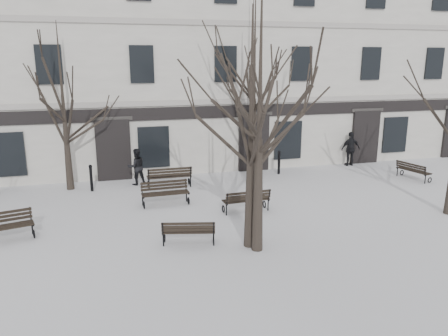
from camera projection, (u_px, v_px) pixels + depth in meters
name	position (u px, v px, depth m)	size (l,w,h in m)	color
ground	(231.00, 234.00, 14.43)	(100.00, 100.00, 0.00)	silver
building	(169.00, 61.00, 25.22)	(40.40, 10.20, 11.40)	beige
tree_1	(260.00, 80.00, 12.04)	(5.69, 5.69, 8.13)	black
tree_2	(251.00, 102.00, 12.47)	(4.97, 4.97, 7.10)	black
tree_4	(62.00, 87.00, 18.37)	(5.02, 5.02, 7.17)	black
tree_5	(253.00, 73.00, 19.24)	(5.65, 5.65, 8.07)	black
tree_6	(255.00, 58.00, 20.19)	(6.35, 6.35, 9.07)	black
bench_0	(2.00, 226.00, 13.80)	(1.92, 1.09, 0.92)	black
bench_1	(189.00, 231.00, 13.54)	(1.72, 0.95, 0.83)	black
bench_2	(247.00, 200.00, 16.42)	(1.82, 0.75, 0.90)	black
bench_3	(165.00, 192.00, 17.27)	(1.89, 0.74, 0.94)	black
bench_4	(169.00, 176.00, 19.54)	(1.98, 0.72, 0.99)	black
bench_5	(413.00, 170.00, 20.91)	(0.97, 1.75, 0.84)	black
bollard_a	(91.00, 177.00, 19.02)	(0.15, 0.15, 1.19)	black
bollard_b	(279.00, 162.00, 21.85)	(0.15, 0.15, 1.20)	black
pedestrian_b	(137.00, 184.00, 20.18)	(0.82, 0.64, 1.69)	black
pedestrian_c	(349.00, 166.00, 23.75)	(1.09, 0.45, 1.85)	black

